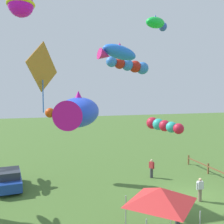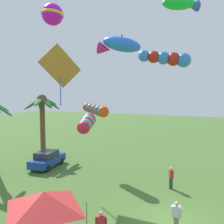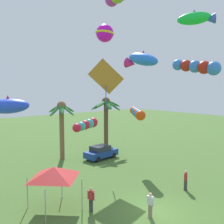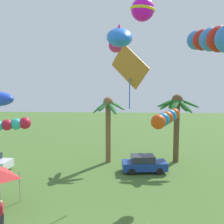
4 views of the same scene
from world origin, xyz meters
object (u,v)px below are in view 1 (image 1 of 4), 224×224
(kite_tube_8, at_px, (163,125))
(kite_ball_2, at_px, (21,4))
(spectator_0, at_px, (178,210))
(kite_fish_4, at_px, (118,52))
(spectator_2, at_px, (200,189))
(festival_tent, at_px, (161,195))
(kite_tube_5, at_px, (67,115))
(kite_tube_6, at_px, (129,65))
(spectator_1, at_px, (152,168))
(kite_fish_7, at_px, (77,112))
(kite_diamond_1, at_px, (42,68))
(kite_fish_3, at_px, (156,23))
(parked_car_1, at_px, (9,179))

(kite_tube_8, bearing_deg, kite_ball_2, 44.23)
(spectator_0, xyz_separation_m, kite_fish_4, (6.28, 1.55, 9.46))
(spectator_2, height_order, kite_tube_8, kite_tube_8)
(festival_tent, bearing_deg, spectator_0, -49.70)
(kite_ball_2, xyz_separation_m, kite_tube_5, (1.48, -3.36, -8.20))
(kite_tube_6, bearing_deg, spectator_0, 174.84)
(kite_ball_2, bearing_deg, kite_tube_6, -74.48)
(spectator_1, bearing_deg, kite_ball_2, 88.42)
(kite_tube_8, bearing_deg, spectator_0, -108.36)
(kite_fish_7, relative_size, kite_tube_8, 1.50)
(spectator_1, relative_size, kite_ball_2, 0.73)
(spectator_2, xyz_separation_m, kite_tube_5, (7.16, 7.99, 4.63))
(kite_diamond_1, height_order, kite_ball_2, kite_ball_2)
(kite_diamond_1, xyz_separation_m, kite_ball_2, (1.00, 1.39, 4.61))
(kite_fish_4, xyz_separation_m, kite_tube_8, (-6.01, -0.71, -4.71))
(spectator_0, height_order, spectator_1, same)
(kite_tube_5, bearing_deg, kite_fish_7, 174.95)
(kite_fish_7, bearing_deg, kite_fish_4, -25.60)
(kite_ball_2, distance_m, kite_fish_7, 13.31)
(kite_ball_2, height_order, kite_fish_7, kite_ball_2)
(spectator_2, height_order, kite_ball_2, kite_ball_2)
(festival_tent, xyz_separation_m, kite_tube_8, (1.87, -1.04, 3.09))
(festival_tent, distance_m, kite_fish_3, 14.84)
(kite_tube_5, bearing_deg, kite_fish_3, -101.86)
(parked_car_1, relative_size, kite_diamond_1, 0.81)
(parked_car_1, relative_size, kite_tube_8, 1.71)
(kite_fish_3, xyz_separation_m, kite_fish_7, (-11.07, 8.41, -6.37))
(kite_diamond_1, bearing_deg, kite_tube_8, -137.63)
(kite_ball_2, height_order, kite_fish_3, kite_ball_2)
(spectator_2, bearing_deg, kite_diamond_1, 64.89)
(spectator_1, height_order, spectator_2, same)
(spectator_2, height_order, kite_fish_4, kite_fish_4)
(kite_tube_6, relative_size, kite_tube_8, 1.80)
(parked_car_1, distance_m, kite_fish_4, 12.56)
(kite_tube_5, bearing_deg, kite_fish_4, -132.87)
(parked_car_1, xyz_separation_m, spectator_2, (-6.02, -12.53, 0.06))
(spectator_2, distance_m, festival_tent, 6.48)
(kite_fish_3, height_order, kite_fish_7, kite_fish_3)
(parked_car_1, distance_m, spectator_1, 11.48)
(spectator_0, height_order, festival_tent, festival_tent)
(parked_car_1, height_order, kite_tube_8, kite_tube_8)
(kite_fish_4, bearing_deg, parked_car_1, 75.65)
(kite_ball_2, relative_size, kite_tube_5, 0.67)
(spectator_2, xyz_separation_m, kite_ball_2, (5.67, 11.36, 12.82))
(spectator_2, bearing_deg, kite_tube_6, 14.17)
(kite_tube_6, height_order, kite_tube_8, kite_tube_6)
(spectator_0, relative_size, kite_fish_4, 0.48)
(kite_fish_4, height_order, kite_fish_7, kite_fish_4)
(parked_car_1, bearing_deg, kite_fish_4, -104.35)
(spectator_1, bearing_deg, parked_car_1, 86.84)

